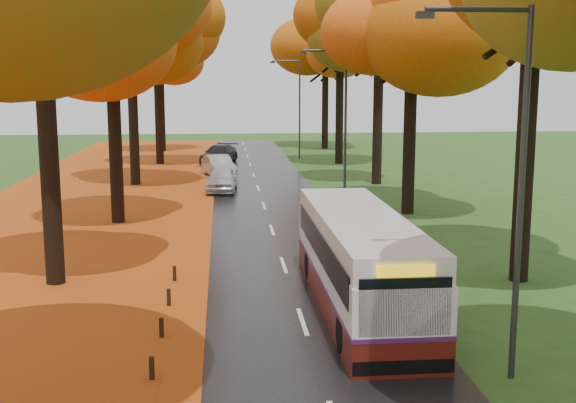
{
  "coord_description": "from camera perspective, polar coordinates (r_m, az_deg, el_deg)",
  "views": [
    {
      "loc": [
        -2.08,
        -6.55,
        6.53
      ],
      "look_at": [
        0.0,
        16.31,
        2.6
      ],
      "focal_mm": 45.0,
      "sensor_mm": 36.0,
      "label": 1
    }
  ],
  "objects": [
    {
      "name": "streetlamp_far",
      "position": [
        58.89,
        0.68,
        7.95
      ],
      "size": [
        2.45,
        0.18,
        8.0
      ],
      "color": "#333538",
      "rests_on": "ground"
    },
    {
      "name": "leaf_verge",
      "position": [
        32.95,
        -17.23,
        -2.14
      ],
      "size": [
        12.0,
        90.0,
        0.02
      ],
      "primitive_type": "cube",
      "color": "#8F3F0D",
      "rests_on": "ground"
    },
    {
      "name": "car_dark",
      "position": [
        56.03,
        -5.46,
        3.75
      ],
      "size": [
        3.33,
        5.21,
        1.41
      ],
      "primitive_type": "imported",
      "rotation": [
        0.0,
        0.0,
        -0.3
      ],
      "color": "black",
      "rests_on": "road"
    },
    {
      "name": "road",
      "position": [
        32.28,
        -1.4,
        -1.92
      ],
      "size": [
        6.5,
        90.0,
        0.04
      ],
      "primitive_type": "cube",
      "color": "black",
      "rests_on": "ground"
    },
    {
      "name": "trees_left",
      "position": [
        34.13,
        -14.24,
        14.48
      ],
      "size": [
        9.2,
        74.0,
        13.88
      ],
      "color": "black",
      "rests_on": "ground"
    },
    {
      "name": "trees_right",
      "position": [
        34.87,
        10.59,
        14.76
      ],
      "size": [
        9.3,
        74.2,
        13.96
      ],
      "color": "black",
      "rests_on": "ground"
    },
    {
      "name": "centre_line",
      "position": [
        32.28,
        -1.4,
        -1.88
      ],
      "size": [
        0.12,
        90.0,
        0.01
      ],
      "primitive_type": "cube",
      "color": "silver",
      "rests_on": "road"
    },
    {
      "name": "car_silver",
      "position": [
        48.45,
        -5.49,
        2.82
      ],
      "size": [
        2.48,
        4.5,
        1.4
      ],
      "primitive_type": "imported",
      "rotation": [
        0.0,
        0.0,
        0.25
      ],
      "color": "#9FA2A7",
      "rests_on": "road"
    },
    {
      "name": "bus",
      "position": [
        20.69,
        5.69,
        -4.55
      ],
      "size": [
        2.38,
        10.22,
        2.69
      ],
      "rotation": [
        0.0,
        0.0,
        0.0
      ],
      "color": "#50130C",
      "rests_on": "road"
    },
    {
      "name": "streetlamp_near",
      "position": [
        15.85,
        17.21,
        2.7
      ],
      "size": [
        2.45,
        0.18,
        8.0
      ],
      "color": "#333538",
      "rests_on": "ground"
    },
    {
      "name": "leaf_drift",
      "position": [
        32.22,
        -6.82,
        -1.96
      ],
      "size": [
        0.9,
        90.0,
        0.01
      ],
      "primitive_type": "cube",
      "color": "#B54312",
      "rests_on": "road"
    },
    {
      "name": "streetlamp_mid",
      "position": [
        37.09,
        4.19,
        6.89
      ],
      "size": [
        2.45,
        0.18,
        8.0
      ],
      "color": "#333538",
      "rests_on": "ground"
    },
    {
      "name": "car_white",
      "position": [
        41.99,
        -5.25,
        1.76
      ],
      "size": [
        1.96,
        4.24,
        1.4
      ],
      "primitive_type": "imported",
      "rotation": [
        0.0,
        0.0,
        -0.07
      ],
      "color": "silver",
      "rests_on": "road"
    }
  ]
}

